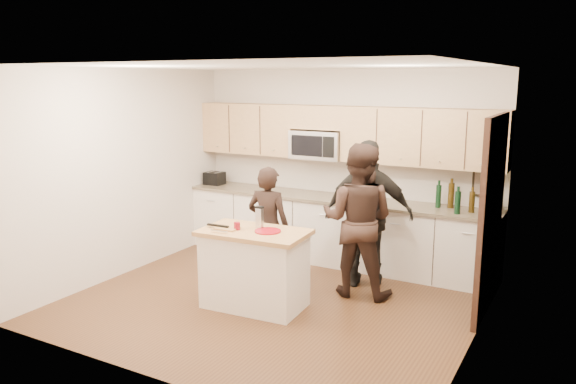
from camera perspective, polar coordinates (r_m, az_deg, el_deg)
The scene contains 21 objects.
floor at distance 6.72m, azimuth -1.46°, elevation -11.02°, with size 4.50×4.50×0.00m, color #53331C.
room_shell at distance 6.27m, azimuth -1.54°, elevation 3.76°, with size 4.52×4.02×2.71m.
back_cabinetry at distance 8.00m, azimuth 4.66°, elevation -3.81°, with size 4.50×0.66×0.94m.
upper_cabinetry at distance 7.87m, azimuth 5.49°, elevation 6.09°, with size 4.50×0.33×0.75m.
microwave at distance 8.00m, azimuth 3.09°, elevation 4.82°, with size 0.76×0.41×0.40m.
doorway at distance 6.48m, azimuth 20.05°, elevation -1.84°, with size 0.06×1.25×2.20m.
framed_picture at distance 7.55m, azimuth 19.33°, elevation 0.96°, with size 0.30×0.03×0.38m.
dish_towel at distance 8.18m, azimuth -1.92°, elevation -1.05°, with size 0.34×0.60×0.48m.
island at distance 6.44m, azimuth -3.42°, elevation -7.75°, with size 1.24×0.78×0.90m.
red_plate at distance 6.24m, azimuth -2.06°, elevation -3.99°, with size 0.29×0.29×0.02m, color maroon.
box_grater at distance 6.34m, azimuth -2.92°, elevation -2.52°, with size 0.09×0.07×0.24m.
drink_glass at distance 6.33m, azimuth -5.20°, elevation -3.47°, with size 0.07×0.07×0.09m, color maroon.
cutting_board at distance 6.38m, azimuth -6.20°, elevation -3.69°, with size 0.25×0.19×0.02m, color #AA7747.
tongs at distance 6.43m, azimuth -7.14°, elevation -3.41°, with size 0.28×0.03×0.02m, color black.
knife at distance 6.23m, azimuth -7.02°, elevation -3.95°, with size 0.21×0.02×0.01m, color silver.
toaster at distance 8.87m, azimuth -7.48°, elevation 1.40°, with size 0.28×0.24×0.20m.
bottle_cluster at distance 7.36m, azimuth 17.15°, elevation -0.47°, with size 0.66×0.41×0.38m.
orchid at distance 7.29m, azimuth 20.07°, elevation -0.38°, with size 0.24×0.20×0.44m, color #2D7132.
woman_left at distance 7.01m, azimuth -2.00°, elevation -3.52°, with size 0.55×0.36×1.52m, color black.
woman_center at distance 6.72m, azimuth 7.11°, elevation -2.86°, with size 0.89×0.70×1.84m, color black.
woman_right at distance 7.00m, azimuth 8.19°, elevation -2.28°, with size 1.08×0.45×1.84m, color black.
Camera 1 is at (3.15, -5.36, 2.56)m, focal length 35.00 mm.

